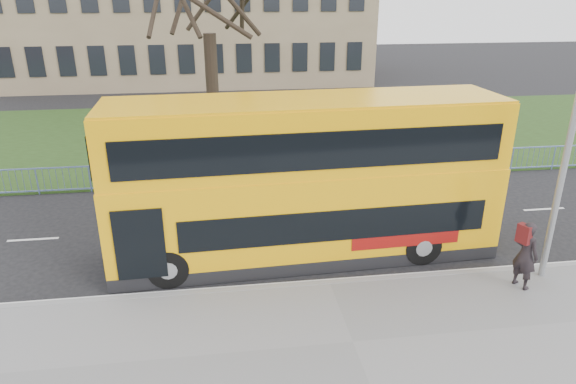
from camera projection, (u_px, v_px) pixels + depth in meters
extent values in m
plane|color=black|center=(318.00, 258.00, 15.57)|extent=(120.00, 120.00, 0.00)
cube|color=gray|center=(329.00, 284.00, 14.12)|extent=(80.00, 0.20, 0.14)
cube|color=#203413|center=(270.00, 133.00, 28.71)|extent=(80.00, 15.40, 0.08)
cube|color=#FFB10A|center=(305.00, 210.00, 15.36)|extent=(11.40, 3.12, 2.10)
cube|color=#FFB10A|center=(306.00, 172.00, 14.90)|extent=(11.40, 3.12, 0.36)
cube|color=#FFB10A|center=(306.00, 134.00, 14.48)|extent=(11.34, 3.07, 1.88)
cube|color=black|center=(338.00, 226.00, 14.19)|extent=(8.72, 0.37, 0.92)
cube|color=black|center=(317.00, 151.00, 13.30)|extent=(10.40, 0.44, 1.02)
cylinder|color=black|center=(168.00, 268.00, 13.92)|extent=(1.13, 0.34, 1.12)
cylinder|color=black|center=(422.00, 246.00, 15.11)|extent=(1.13, 0.34, 1.12)
imported|color=black|center=(525.00, 255.00, 13.57)|extent=(0.69, 0.82, 1.91)
cylinder|color=gray|center=(574.00, 120.00, 12.79)|extent=(0.18, 0.18, 8.91)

